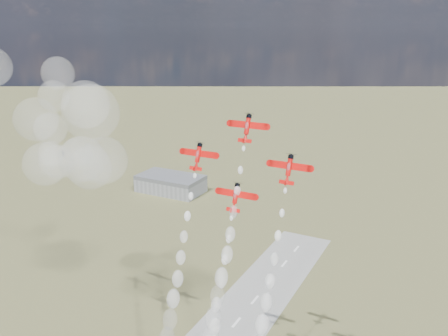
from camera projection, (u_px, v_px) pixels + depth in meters
hangar at (171, 183)px, 368.67m from camera, size 50.00×28.00×13.00m
plane_lead at (247, 128)px, 144.64m from camera, size 12.59×5.70×8.60m
plane_left at (198, 156)px, 150.92m from camera, size 12.59×5.70×8.60m
plane_right at (289, 169)px, 137.51m from camera, size 12.59×5.70×8.60m
plane_slot at (236, 197)px, 143.79m from camera, size 12.59×5.70×8.60m
smoke_trail_lead at (217, 300)px, 142.53m from camera, size 5.18×24.59×57.32m
smoke_trail_left at (170, 321)px, 148.91m from camera, size 5.48×24.25×57.58m
drifted_smoke_cloud at (69, 132)px, 187.64m from camera, size 66.51×40.13×56.73m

